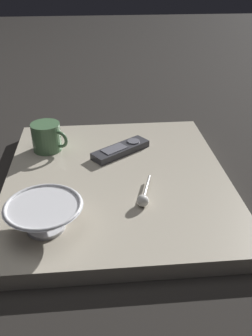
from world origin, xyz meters
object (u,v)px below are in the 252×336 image
Objects in this scene: coffee_mug at (47,137)px; teaspoon at (143,199)px; tv_remote_near at (121,150)px; cereal_bowl at (44,215)px.

coffee_mug is 0.89× the size of teaspoon.
teaspoon is 0.25m from tv_remote_near.
coffee_mug is (0.35, 0.03, 0.01)m from cereal_bowl.
tv_remote_near is (0.31, -0.18, -0.02)m from cereal_bowl.
coffee_mug is at bearing 39.94° from teaspoon.
teaspoon is (0.07, -0.21, -0.02)m from cereal_bowl.
coffee_mug is at bearing 4.46° from cereal_bowl.
coffee_mug reaches higher than tv_remote_near.
teaspoon is (-0.28, -0.24, -0.03)m from coffee_mug.
tv_remote_near is (0.25, 0.03, -0.00)m from teaspoon.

